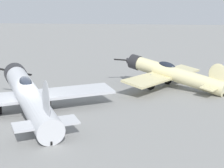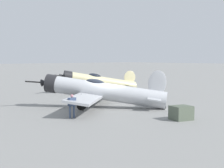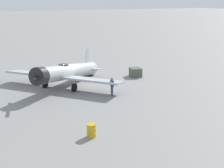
{
  "view_description": "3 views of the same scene",
  "coord_description": "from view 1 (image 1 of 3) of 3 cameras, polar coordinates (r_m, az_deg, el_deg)",
  "views": [
    {
      "loc": [
        -18.0,
        -9.88,
        6.46
      ],
      "look_at": [
        4.13,
        -4.29,
        1.6
      ],
      "focal_mm": 52.58,
      "sensor_mm": 36.0,
      "label": 1
    },
    {
      "loc": [
        -22.65,
        19.69,
        4.32
      ],
      "look_at": [
        4.13,
        -4.29,
        1.6
      ],
      "focal_mm": 56.75,
      "sensor_mm": 36.0,
      "label": 2
    },
    {
      "loc": [
        9.9,
        28.96,
        8.46
      ],
      "look_at": [
        -2.2,
        5.19,
        1.1
      ],
      "focal_mm": 49.81,
      "sensor_mm": 36.0,
      "label": 3
    }
  ],
  "objects": [
    {
      "name": "airplane_mid_apron",
      "position": [
        29.35,
        10.11,
        1.83
      ],
      "size": [
        10.37,
        10.32,
        2.8
      ],
      "rotation": [
        0.0,
        0.0,
        7.43
      ],
      "color": "beige",
      "rests_on": "ground_plane"
    },
    {
      "name": "ground_plane",
      "position": [
        21.52,
        -13.97,
        -5.81
      ],
      "size": [
        400.0,
        400.0,
        0.0
      ],
      "primitive_type": "plane",
      "color": "gray"
    },
    {
      "name": "airplane_foreground",
      "position": [
        21.65,
        -14.44,
        -1.83
      ],
      "size": [
        10.24,
        10.7,
        3.35
      ],
      "rotation": [
        0.0,
        0.0,
        6.98
      ],
      "color": "#B7BABF",
      "rests_on": "ground_plane"
    }
  ]
}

